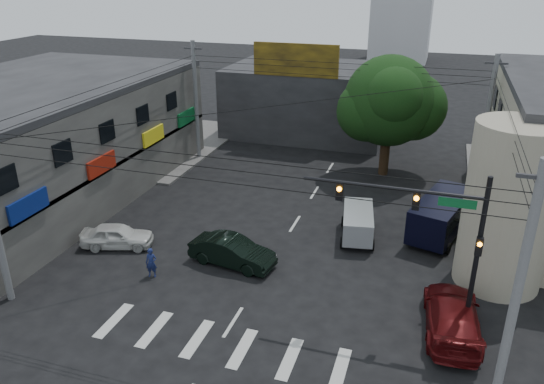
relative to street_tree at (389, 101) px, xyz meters
The scene contains 17 objects.
ground 18.30m from the street_tree, 103.24° to the right, with size 160.00×160.00×0.00m, color black.
sidewalk_far_left 22.67m from the street_tree, behind, with size 16.00×16.00×0.15m, color #514F4C.
building_left 24.68m from the street_tree, 153.43° to the right, with size 14.00×24.00×7.00m, color #403E3B.
corner_column 14.84m from the street_tree, 61.70° to the right, with size 4.00×4.00×8.00m, color #9F967E.
building_far 12.29m from the street_tree, 131.63° to the left, with size 14.00×10.00×6.00m, color #232326.
billboard 9.17m from the street_tree, 152.86° to the left, with size 7.00×0.30×2.60m, color olive.
street_tree is the anchor object (origin of this frame).
traffic_gantry 18.42m from the street_tree, 78.01° to the right, with size 7.10×0.35×7.20m.
utility_pole_near_right 22.48m from the street_tree, 73.18° to the right, with size 0.32×0.32×9.20m, color #59595B.
utility_pole_far_left 14.56m from the street_tree, behind, with size 0.32×0.32×9.20m, color #59595B.
utility_pole_far_right 6.63m from the street_tree, ahead, with size 0.32×0.32×9.20m, color #59595B.
dark_sedan 17.20m from the street_tree, 110.63° to the right, with size 4.68×2.21×1.48m, color black.
white_compact 20.63m from the street_tree, 128.66° to the right, with size 4.17×2.65×1.32m, color silver.
maroon_sedan 19.01m from the street_tree, 74.29° to the right, with size 2.60×5.55×1.57m, color #500B0D.
silver_minivan 11.57m from the street_tree, 90.94° to the right, with size 2.23×4.07×1.66m, color #A4A7AC, non-canonical shape.
navy_van 10.68m from the street_tree, 64.14° to the right, with size 3.63×6.03×2.26m, color black, non-canonical shape.
traffic_officer 20.57m from the street_tree, 117.34° to the right, with size 0.63×0.48×1.54m, color #161F4F.
Camera 1 is at (7.42, -20.49, 14.27)m, focal length 35.00 mm.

